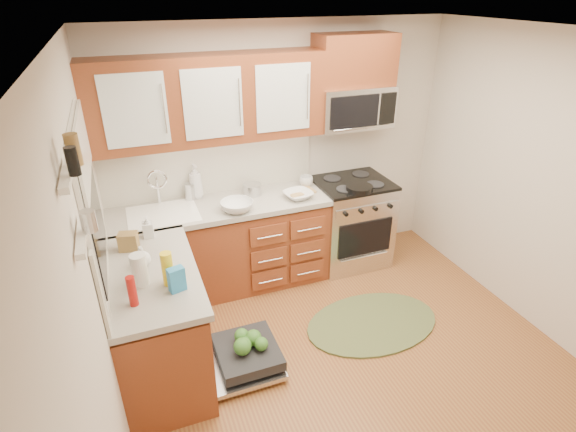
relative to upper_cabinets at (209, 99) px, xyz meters
name	(u,v)px	position (x,y,z in m)	size (l,w,h in m)	color
floor	(355,364)	(0.73, -1.57, -1.88)	(3.50, 3.50, 0.00)	brown
ceiling	(385,37)	(0.73, -1.57, 0.62)	(3.50, 3.50, 0.00)	white
wall_back	(281,152)	(0.73, 0.18, -0.62)	(3.50, 0.04, 2.50)	beige
wall_left	(96,284)	(-1.02, -1.57, -0.62)	(0.04, 3.50, 2.50)	beige
wall_right	(556,193)	(2.48, -1.57, -0.62)	(0.04, 3.50, 2.50)	beige
base_cabinet_back	(223,249)	(0.00, -0.12, -1.45)	(2.05, 0.60, 0.85)	brown
base_cabinet_left	(159,326)	(-0.72, -1.05, -1.45)	(0.60, 1.25, 0.85)	brown
countertop_back	(220,207)	(0.00, -0.14, -0.97)	(2.07, 0.64, 0.05)	#A7A399
countertop_left	(152,274)	(-0.71, -1.05, -0.97)	(0.64, 1.27, 0.05)	#A7A399
backsplash_back	(211,165)	(0.00, 0.16, -0.67)	(2.05, 0.02, 0.57)	beige
backsplash_left	(100,245)	(-1.01, -1.05, -0.67)	(0.02, 1.25, 0.57)	beige
upper_cabinets	(209,99)	(0.00, 0.00, 0.00)	(2.05, 0.35, 0.75)	brown
cabinet_over_mw	(354,60)	(1.41, 0.00, 0.26)	(0.76, 0.35, 0.47)	brown
range	(350,222)	(1.41, -0.15, -1.40)	(0.76, 0.64, 0.95)	silver
microwave	(353,106)	(1.41, -0.02, -0.18)	(0.76, 0.38, 0.40)	silver
sink	(165,226)	(-0.52, -0.16, -1.07)	(0.62, 0.50, 0.26)	white
dishwasher	(243,357)	(-0.13, -1.27, -1.77)	(0.70, 0.60, 0.20)	silver
window	(90,201)	(-1.01, -1.07, -0.32)	(0.03, 1.05, 1.05)	white
window_blind	(83,150)	(-0.98, -1.07, 0.00)	(0.02, 0.96, 0.40)	white
shelf_upper	(67,174)	(-0.99, -1.92, 0.17)	(0.04, 0.40, 0.03)	white
shelf_lower	(82,235)	(-0.99, -1.92, -0.12)	(0.04, 0.40, 0.03)	white
rug	(372,323)	(1.11, -1.20, -1.86)	(1.25, 0.81, 0.02)	#525E36
skillet	(359,188)	(1.35, -0.37, -0.90)	(0.26, 0.26, 0.05)	black
stock_pot	(252,189)	(0.35, -0.03, -0.90)	(0.18, 0.18, 0.11)	silver
cutting_board	(300,192)	(0.81, -0.15, -0.94)	(0.27, 0.17, 0.02)	tan
canister	(190,191)	(-0.23, 0.07, -0.87)	(0.10, 0.10, 0.16)	silver
paper_towel_roll	(139,270)	(-0.79, -1.19, -0.83)	(0.11, 0.11, 0.24)	white
mustard_bottle	(167,269)	(-0.61, -1.25, -0.83)	(0.08, 0.08, 0.25)	yellow
red_bottle	(132,291)	(-0.85, -1.40, -0.84)	(0.06, 0.06, 0.21)	#A1120D
wooden_box	(128,241)	(-0.84, -0.68, -0.88)	(0.14, 0.10, 0.14)	brown
blue_carton	(177,279)	(-0.57, -1.34, -0.86)	(0.11, 0.07, 0.17)	#2881BF
bowl_a	(298,195)	(0.74, -0.27, -0.92)	(0.27, 0.27, 0.07)	#999999
bowl_b	(237,206)	(0.12, -0.32, -0.90)	(0.30, 0.30, 0.09)	#999999
cup	(306,181)	(0.93, -0.02, -0.90)	(0.14, 0.14, 0.11)	#999999
soap_bottle_a	(195,181)	(-0.17, 0.10, -0.78)	(0.13, 0.13, 0.34)	#999999
soap_bottle_b	(148,227)	(-0.68, -0.52, -0.86)	(0.08, 0.09, 0.19)	#999999
soap_bottle_c	(142,256)	(-0.76, -0.95, -0.87)	(0.13, 0.13, 0.16)	#999999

